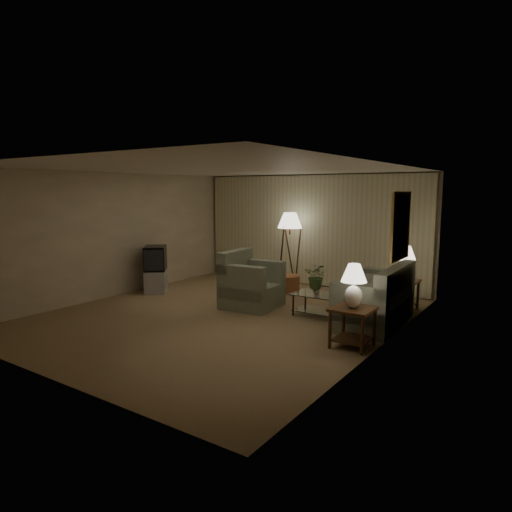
{
  "coord_description": "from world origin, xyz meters",
  "views": [
    {
      "loc": [
        5.13,
        -6.52,
        2.32
      ],
      "look_at": [
        0.31,
        0.6,
        1.07
      ],
      "focal_mm": 32.0,
      "sensor_mm": 36.0,
      "label": 1
    }
  ],
  "objects_px": {
    "sofa": "(374,301)",
    "ottoman": "(287,284)",
    "crt_tv": "(155,258)",
    "table_lamp_near": "(354,282)",
    "side_table_far": "(404,289)",
    "side_table_near": "(353,320)",
    "vase": "(316,290)",
    "coffee_table": "(324,302)",
    "table_lamp_far": "(405,260)",
    "tv_cabinet": "(156,281)",
    "armchair": "(252,285)",
    "floor_lamp": "(290,248)"
  },
  "relations": [
    {
      "from": "side_table_far",
      "to": "tv_cabinet",
      "type": "xyz_separation_m",
      "value": [
        -5.2,
        -1.58,
        -0.16
      ]
    },
    {
      "from": "floor_lamp",
      "to": "tv_cabinet",
      "type": "bearing_deg",
      "value": -136.88
    },
    {
      "from": "armchair",
      "to": "floor_lamp",
      "type": "bearing_deg",
      "value": 4.35
    },
    {
      "from": "tv_cabinet",
      "to": "crt_tv",
      "type": "relative_size",
      "value": 1.09
    },
    {
      "from": "side_table_near",
      "to": "coffee_table",
      "type": "distance_m",
      "value": 1.65
    },
    {
      "from": "table_lamp_near",
      "to": "crt_tv",
      "type": "bearing_deg",
      "value": 168.91
    },
    {
      "from": "sofa",
      "to": "crt_tv",
      "type": "relative_size",
      "value": 2.42
    },
    {
      "from": "side_table_near",
      "to": "vase",
      "type": "bearing_deg",
      "value": 134.34
    },
    {
      "from": "table_lamp_far",
      "to": "crt_tv",
      "type": "height_order",
      "value": "table_lamp_far"
    },
    {
      "from": "side_table_far",
      "to": "vase",
      "type": "bearing_deg",
      "value": -132.14
    },
    {
      "from": "table_lamp_far",
      "to": "side_table_near",
      "type": "bearing_deg",
      "value": -90.0
    },
    {
      "from": "sofa",
      "to": "tv_cabinet",
      "type": "distance_m",
      "value": 5.06
    },
    {
      "from": "vase",
      "to": "side_table_near",
      "type": "bearing_deg",
      "value": -45.66
    },
    {
      "from": "armchair",
      "to": "vase",
      "type": "relative_size",
      "value": 8.86
    },
    {
      "from": "armchair",
      "to": "side_table_far",
      "type": "distance_m",
      "value": 2.98
    },
    {
      "from": "sofa",
      "to": "ottoman",
      "type": "height_order",
      "value": "sofa"
    },
    {
      "from": "coffee_table",
      "to": "floor_lamp",
      "type": "height_order",
      "value": "floor_lamp"
    },
    {
      "from": "table_lamp_near",
      "to": "coffee_table",
      "type": "xyz_separation_m",
      "value": [
        -1.07,
        1.25,
        -0.71
      ]
    },
    {
      "from": "side_table_near",
      "to": "vase",
      "type": "distance_m",
      "value": 1.75
    },
    {
      "from": "tv_cabinet",
      "to": "floor_lamp",
      "type": "xyz_separation_m",
      "value": [
        2.3,
        2.15,
        0.69
      ]
    },
    {
      "from": "sofa",
      "to": "coffee_table",
      "type": "distance_m",
      "value": 0.94
    },
    {
      "from": "armchair",
      "to": "floor_lamp",
      "type": "xyz_separation_m",
      "value": [
        -0.33,
        2.06,
        0.5
      ]
    },
    {
      "from": "table_lamp_far",
      "to": "ottoman",
      "type": "distance_m",
      "value": 2.79
    },
    {
      "from": "armchair",
      "to": "table_lamp_far",
      "type": "bearing_deg",
      "value": -64.67
    },
    {
      "from": "side_table_near",
      "to": "coffee_table",
      "type": "bearing_deg",
      "value": 130.61
    },
    {
      "from": "side_table_near",
      "to": "side_table_far",
      "type": "relative_size",
      "value": 1.0
    },
    {
      "from": "side_table_far",
      "to": "coffee_table",
      "type": "bearing_deg",
      "value": -128.44
    },
    {
      "from": "crt_tv",
      "to": "sofa",
      "type": "bearing_deg",
      "value": 53.97
    },
    {
      "from": "sofa",
      "to": "coffee_table",
      "type": "bearing_deg",
      "value": -85.88
    },
    {
      "from": "armchair",
      "to": "crt_tv",
      "type": "relative_size",
      "value": 1.52
    },
    {
      "from": "side_table_far",
      "to": "sofa",
      "type": "bearing_deg",
      "value": -96.84
    },
    {
      "from": "table_lamp_near",
      "to": "coffee_table",
      "type": "relative_size",
      "value": 0.57
    },
    {
      "from": "ottoman",
      "to": "vase",
      "type": "height_order",
      "value": "vase"
    },
    {
      "from": "table_lamp_near",
      "to": "tv_cabinet",
      "type": "height_order",
      "value": "table_lamp_near"
    },
    {
      "from": "table_lamp_far",
      "to": "tv_cabinet",
      "type": "distance_m",
      "value": 5.48
    },
    {
      "from": "side_table_near",
      "to": "sofa",
      "type": "bearing_deg",
      "value": 96.34
    },
    {
      "from": "crt_tv",
      "to": "table_lamp_near",
      "type": "bearing_deg",
      "value": 39.13
    },
    {
      "from": "tv_cabinet",
      "to": "side_table_near",
      "type": "bearing_deg",
      "value": 39.13
    },
    {
      "from": "tv_cabinet",
      "to": "ottoman",
      "type": "bearing_deg",
      "value": 83.2
    },
    {
      "from": "table_lamp_far",
      "to": "ottoman",
      "type": "relative_size",
      "value": 1.13
    },
    {
      "from": "side_table_far",
      "to": "vase",
      "type": "distance_m",
      "value": 1.82
    },
    {
      "from": "armchair",
      "to": "ottoman",
      "type": "xyz_separation_m",
      "value": [
        -0.09,
        1.55,
        -0.25
      ]
    },
    {
      "from": "table_lamp_near",
      "to": "armchair",
      "type": "bearing_deg",
      "value": 156.65
    },
    {
      "from": "coffee_table",
      "to": "tv_cabinet",
      "type": "xyz_separation_m",
      "value": [
        -4.13,
        -0.23,
        -0.03
      ]
    },
    {
      "from": "side_table_near",
      "to": "floor_lamp",
      "type": "height_order",
      "value": "floor_lamp"
    },
    {
      "from": "tv_cabinet",
      "to": "vase",
      "type": "height_order",
      "value": "vase"
    },
    {
      "from": "sofa",
      "to": "vase",
      "type": "distance_m",
      "value": 1.08
    },
    {
      "from": "sofa",
      "to": "crt_tv",
      "type": "height_order",
      "value": "crt_tv"
    },
    {
      "from": "armchair",
      "to": "crt_tv",
      "type": "xyz_separation_m",
      "value": [
        -2.62,
        -0.09,
        0.34
      ]
    },
    {
      "from": "floor_lamp",
      "to": "side_table_far",
      "type": "bearing_deg",
      "value": -11.08
    }
  ]
}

